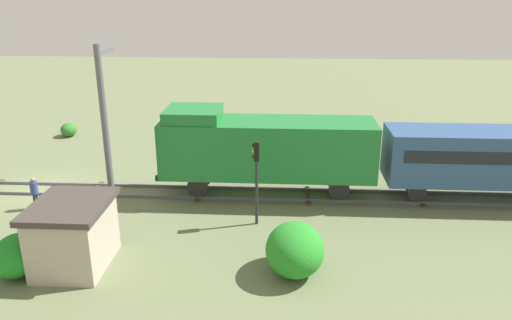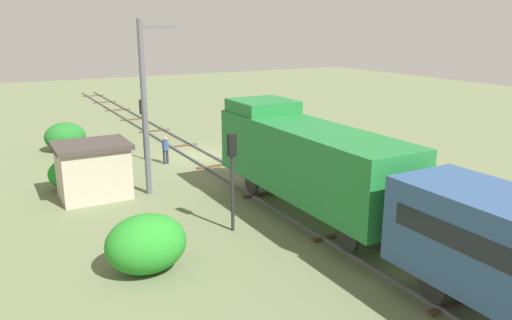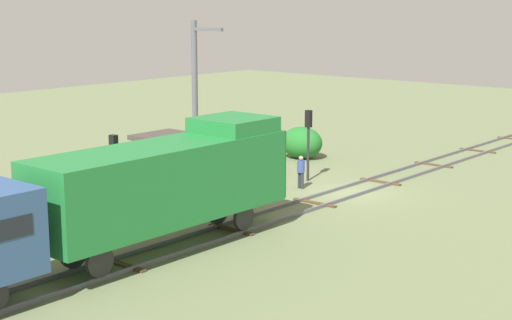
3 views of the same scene
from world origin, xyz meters
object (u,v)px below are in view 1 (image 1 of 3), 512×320
object	(u,v)px
locomotive	(264,146)
catenary_mast	(107,140)
worker_near_track	(34,191)
traffic_signal_mid	(256,168)
relay_hut	(73,234)

from	to	relation	value
locomotive	catenary_mast	xyz separation A→B (m)	(4.94, -6.48, 1.75)
worker_near_track	catenary_mast	world-z (taller)	catenary_mast
traffic_signal_mid	catenary_mast	xyz separation A→B (m)	(1.54, -6.28, 1.67)
traffic_signal_mid	worker_near_track	size ratio (longest dim) A/B	2.41
locomotive	traffic_signal_mid	xyz separation A→B (m)	(3.40, -0.20, 0.08)
worker_near_track	relay_hut	bearing A→B (deg)	41.65
traffic_signal_mid	worker_near_track	bearing A→B (deg)	-95.09
catenary_mast	locomotive	bearing A→B (deg)	127.34
traffic_signal_mid	relay_hut	xyz separation A→B (m)	(4.10, -7.08, -1.46)
catenary_mast	relay_hut	size ratio (longest dim) A/B	2.44
catenary_mast	worker_near_track	bearing A→B (deg)	-117.18
locomotive	relay_hut	size ratio (longest dim) A/B	3.31
traffic_signal_mid	worker_near_track	world-z (taller)	traffic_signal_mid
locomotive	catenary_mast	distance (m)	8.33
locomotive	worker_near_track	bearing A→B (deg)	-78.14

